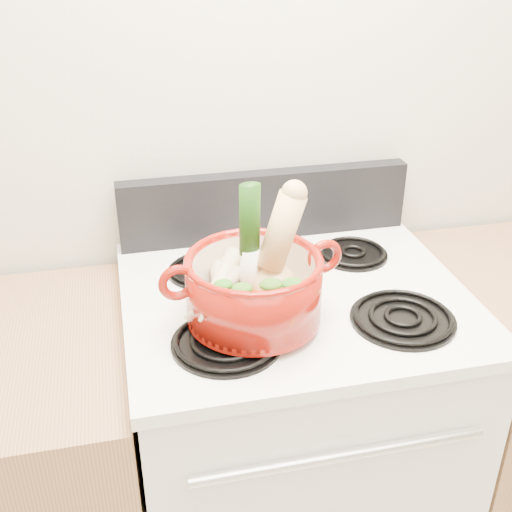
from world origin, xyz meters
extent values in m
cube|color=beige|center=(0.00, 1.75, 1.30)|extent=(3.50, 0.02, 2.60)
cube|color=silver|center=(0.00, 1.40, 0.46)|extent=(0.76, 0.65, 0.92)
cube|color=white|center=(0.00, 1.40, 0.93)|extent=(0.78, 0.67, 0.03)
cube|color=black|center=(0.00, 1.70, 1.04)|extent=(0.76, 0.05, 0.18)
cylinder|color=silver|center=(0.00, 1.06, 0.78)|extent=(0.60, 0.02, 0.02)
cylinder|color=black|center=(-0.19, 1.24, 0.96)|extent=(0.22, 0.22, 0.02)
cylinder|color=black|center=(0.19, 1.24, 0.96)|extent=(0.22, 0.22, 0.02)
cylinder|color=black|center=(-0.19, 1.54, 0.96)|extent=(0.17, 0.17, 0.02)
cylinder|color=black|center=(0.19, 1.54, 0.96)|extent=(0.17, 0.17, 0.02)
cylinder|color=maroon|center=(-0.12, 1.30, 1.04)|extent=(0.31, 0.31, 0.14)
torus|color=maroon|center=(-0.28, 1.28, 1.08)|extent=(0.08, 0.03, 0.08)
torus|color=maroon|center=(0.04, 1.32, 1.08)|extent=(0.08, 0.03, 0.08)
cylinder|color=white|center=(-0.13, 1.32, 1.13)|extent=(0.05, 0.06, 0.28)
ellipsoid|color=tan|center=(-0.09, 1.40, 1.02)|extent=(0.09, 0.07, 0.04)
cone|color=beige|center=(-0.19, 1.31, 1.02)|extent=(0.08, 0.20, 0.05)
cone|color=beige|center=(-0.18, 1.31, 1.03)|extent=(0.05, 0.19, 0.06)
cone|color=#EFE3C3|center=(-0.16, 1.36, 1.03)|extent=(0.14, 0.20, 0.06)
cone|color=beige|center=(-0.20, 1.30, 1.04)|extent=(0.16, 0.14, 0.05)
cone|color=beige|center=(-0.17, 1.38, 1.04)|extent=(0.13, 0.20, 0.06)
cone|color=beige|center=(-0.19, 1.31, 1.05)|extent=(0.14, 0.21, 0.06)
cone|color=#CA590A|center=(-0.13, 1.28, 1.02)|extent=(0.08, 0.18, 0.05)
cone|color=#D1480A|center=(-0.16, 1.27, 1.02)|extent=(0.10, 0.13, 0.04)
cone|color=#C54D09|center=(-0.10, 1.25, 1.03)|extent=(0.10, 0.17, 0.05)
cone|color=#D1420A|center=(-0.15, 1.26, 1.03)|extent=(0.07, 0.14, 0.04)
camera|label=1|loc=(-0.36, 0.20, 1.72)|focal=45.00mm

